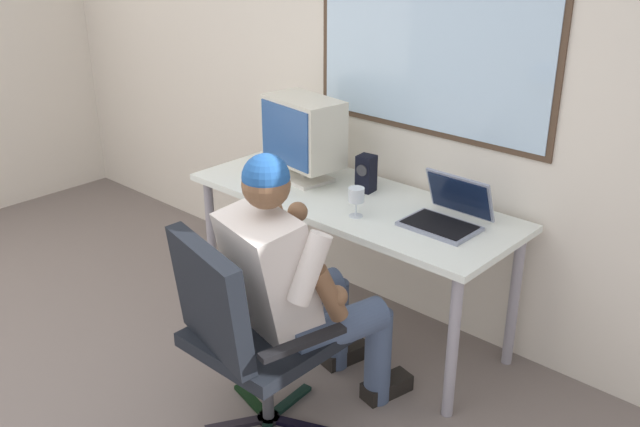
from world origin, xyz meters
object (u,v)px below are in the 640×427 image
(desk, at_px, (351,212))
(laptop, at_px, (449,212))
(person_seated, at_px, (297,282))
(desk_speaker, at_px, (366,173))
(wine_glass, at_px, (356,197))
(crt_monitor, at_px, (303,132))
(office_chair, at_px, (242,325))

(desk, relative_size, laptop, 5.15)
(desk, relative_size, person_seated, 1.41)
(desk, height_order, desk_speaker, desk_speaker)
(desk, relative_size, wine_glass, 12.15)
(laptop, xyz_separation_m, desk_speaker, (-0.53, 0.06, 0.04))
(person_seated, bearing_deg, laptop, 70.50)
(desk_speaker, bearing_deg, desk, -87.92)
(person_seated, distance_m, laptop, 0.79)
(desk, height_order, person_seated, person_seated)
(laptop, distance_m, desk_speaker, 0.54)
(crt_monitor, relative_size, laptop, 1.34)
(office_chair, distance_m, crt_monitor, 1.21)
(desk, bearing_deg, desk_speaker, 92.08)
(person_seated, distance_m, crt_monitor, 1.00)
(person_seated, relative_size, wine_glass, 8.60)
(office_chair, distance_m, person_seated, 0.29)
(desk_speaker, bearing_deg, wine_glass, -58.93)
(laptop, bearing_deg, desk, -173.55)
(laptop, height_order, wine_glass, laptop)
(crt_monitor, bearing_deg, wine_glass, -19.97)
(office_chair, bearing_deg, crt_monitor, 120.66)
(office_chair, relative_size, crt_monitor, 2.06)
(office_chair, height_order, crt_monitor, crt_monitor)
(office_chair, height_order, person_seated, person_seated)
(desk, relative_size, office_chair, 1.87)
(desk, xyz_separation_m, wine_glass, (0.17, -0.16, 0.18))
(office_chair, height_order, laptop, laptop)
(laptop, relative_size, wine_glass, 2.36)
(desk, distance_m, person_seated, 0.72)
(crt_monitor, distance_m, laptop, 0.90)
(desk, relative_size, crt_monitor, 3.85)
(desk, xyz_separation_m, laptop, (0.53, 0.06, 0.13))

